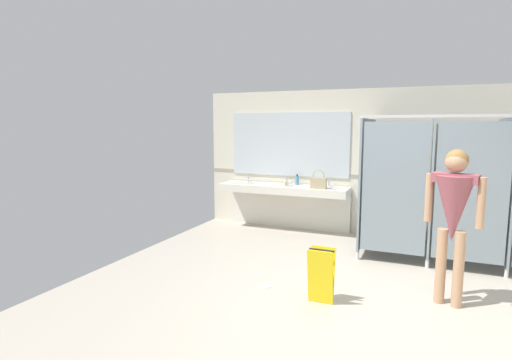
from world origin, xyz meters
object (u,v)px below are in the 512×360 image
at_px(handbag, 319,182).
at_px(paper_cup, 286,183).
at_px(soap_dispenser, 297,180).
at_px(person_standing, 454,207).
at_px(wet_floor_sign, 321,275).

distance_m(handbag, paper_cup, 0.66).
relative_size(handbag, paper_cup, 3.73).
xyz_separation_m(handbag, soap_dispenser, (-0.49, 0.32, -0.03)).
bearing_deg(handbag, paper_cup, 170.59).
relative_size(person_standing, wet_floor_sign, 2.76).
distance_m(person_standing, paper_cup, 3.54).
relative_size(handbag, wet_floor_sign, 0.54).
relative_size(soap_dispenser, paper_cup, 2.20).
relative_size(soap_dispenser, wet_floor_sign, 0.32).
bearing_deg(paper_cup, soap_dispenser, 52.94).
height_order(handbag, soap_dispenser, handbag).
relative_size(paper_cup, wet_floor_sign, 0.15).
distance_m(soap_dispenser, wet_floor_sign, 3.31).
xyz_separation_m(soap_dispenser, wet_floor_sign, (1.22, -3.02, -0.62)).
xyz_separation_m(paper_cup, wet_floor_sign, (1.38, -2.81, -0.58)).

